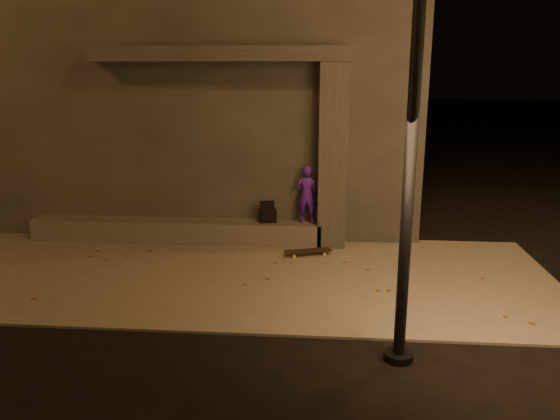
# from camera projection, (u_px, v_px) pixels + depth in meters

# --- Properties ---
(ground) EXTENTS (120.00, 120.00, 0.00)m
(ground) POSITION_uv_depth(u_px,v_px,m) (211.00, 328.00, 7.62)
(ground) COLOR black
(ground) RESTS_ON ground
(sidewalk) EXTENTS (11.00, 4.40, 0.04)m
(sidewalk) POSITION_uv_depth(u_px,v_px,m) (234.00, 274.00, 9.54)
(sidewalk) COLOR #6A665D
(sidewalk) RESTS_ON ground
(building) EXTENTS (9.00, 5.10, 5.22)m
(building) POSITION_uv_depth(u_px,v_px,m) (221.00, 107.00, 13.31)
(building) COLOR #34322F
(building) RESTS_ON ground
(ledge) EXTENTS (6.00, 0.55, 0.45)m
(ledge) POSITION_uv_depth(u_px,v_px,m) (176.00, 230.00, 11.29)
(ledge) COLOR #56524D
(ledge) RESTS_ON sidewalk
(column) EXTENTS (0.55, 0.55, 3.60)m
(column) POSITION_uv_depth(u_px,v_px,m) (333.00, 157.00, 10.64)
(column) COLOR #34322F
(column) RESTS_ON sidewalk
(canopy) EXTENTS (5.00, 0.70, 0.28)m
(canopy) POSITION_uv_depth(u_px,v_px,m) (219.00, 54.00, 10.38)
(canopy) COLOR #34322F
(canopy) RESTS_ON column
(skateboarder) EXTENTS (0.43, 0.28, 1.17)m
(skateboarder) POSITION_uv_depth(u_px,v_px,m) (307.00, 195.00, 10.87)
(skateboarder) COLOR #401799
(skateboarder) RESTS_ON ledge
(backpack) EXTENTS (0.37, 0.29, 0.47)m
(backpack) POSITION_uv_depth(u_px,v_px,m) (268.00, 214.00, 11.04)
(backpack) COLOR black
(backpack) RESTS_ON ledge
(skateboard) EXTENTS (0.92, 0.49, 0.10)m
(skateboard) POSITION_uv_depth(u_px,v_px,m) (308.00, 251.00, 10.44)
(skateboard) COLOR black
(skateboard) RESTS_ON sidewalk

